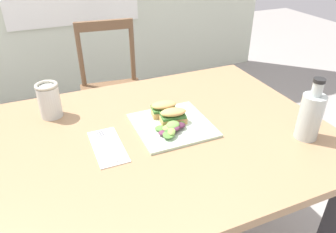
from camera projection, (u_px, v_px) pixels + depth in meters
name	position (u px, v px, depth m)	size (l,w,h in m)	color
dining_table	(160.00, 161.00, 1.19)	(1.20, 0.91, 0.74)	#997551
chair_wooden_far	(113.00, 91.00, 2.07)	(0.44, 0.44, 0.87)	brown
plate_lunch	(172.00, 125.00, 1.15)	(0.27, 0.27, 0.01)	beige
sandwich_half_front	(173.00, 116.00, 1.15)	(0.10, 0.07, 0.06)	tan
sandwich_half_back	(164.00, 108.00, 1.19)	(0.10, 0.07, 0.06)	tan
salad_mixed_greens	(171.00, 127.00, 1.11)	(0.12, 0.15, 0.03)	#518438
napkin_folded	(108.00, 147.00, 1.05)	(0.09, 0.21, 0.00)	silver
fork_on_napkin	(106.00, 143.00, 1.06)	(0.04, 0.19, 0.00)	silver
bottle_cold_brew	(310.00, 118.00, 1.06)	(0.08, 0.08, 0.22)	black
mason_jar_iced_tea	(50.00, 102.00, 1.19)	(0.08, 0.08, 0.14)	#C67528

